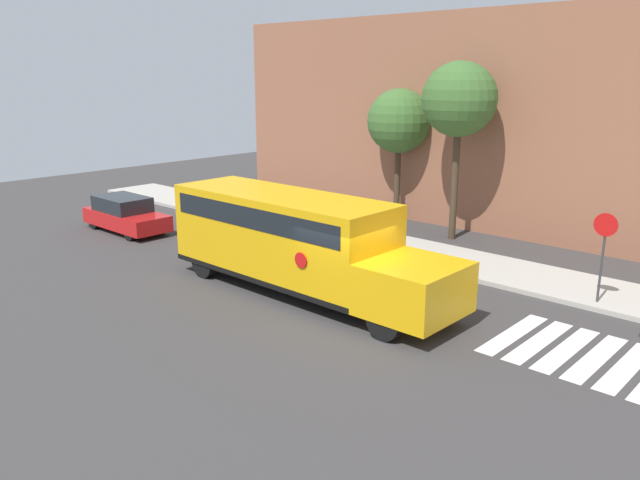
{
  "coord_description": "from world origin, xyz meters",
  "views": [
    {
      "loc": [
        10.46,
        -12.44,
        6.56
      ],
      "look_at": [
        -1.94,
        1.02,
        1.65
      ],
      "focal_mm": 35.0,
      "sensor_mm": 36.0,
      "label": 1
    }
  ],
  "objects_px": {
    "school_bus": "(294,238)",
    "tree_far_sidewalk": "(459,100)",
    "parked_car": "(125,214)",
    "stop_sign": "(603,246)",
    "tree_near_sidewalk": "(399,122)"
  },
  "relations": [
    {
      "from": "stop_sign",
      "to": "tree_far_sidewalk",
      "type": "distance_m",
      "value": 8.94
    },
    {
      "from": "parked_car",
      "to": "stop_sign",
      "type": "distance_m",
      "value": 18.67
    },
    {
      "from": "school_bus",
      "to": "tree_near_sidewalk",
      "type": "height_order",
      "value": "tree_near_sidewalk"
    },
    {
      "from": "school_bus",
      "to": "tree_far_sidewalk",
      "type": "relative_size",
      "value": 1.41
    },
    {
      "from": "parked_car",
      "to": "tree_far_sidewalk",
      "type": "bearing_deg",
      "value": 37.36
    },
    {
      "from": "school_bus",
      "to": "tree_far_sidewalk",
      "type": "distance_m",
      "value": 9.63
    },
    {
      "from": "school_bus",
      "to": "stop_sign",
      "type": "relative_size",
      "value": 3.56
    },
    {
      "from": "stop_sign",
      "to": "tree_far_sidewalk",
      "type": "height_order",
      "value": "tree_far_sidewalk"
    },
    {
      "from": "parked_car",
      "to": "tree_near_sidewalk",
      "type": "height_order",
      "value": "tree_near_sidewalk"
    },
    {
      "from": "school_bus",
      "to": "parked_car",
      "type": "height_order",
      "value": "school_bus"
    },
    {
      "from": "stop_sign",
      "to": "tree_near_sidewalk",
      "type": "distance_m",
      "value": 12.09
    },
    {
      "from": "school_bus",
      "to": "parked_car",
      "type": "bearing_deg",
      "value": 177.45
    },
    {
      "from": "parked_car",
      "to": "tree_far_sidewalk",
      "type": "distance_m",
      "value": 14.58
    },
    {
      "from": "school_bus",
      "to": "tree_far_sidewalk",
      "type": "height_order",
      "value": "tree_far_sidewalk"
    },
    {
      "from": "tree_near_sidewalk",
      "to": "tree_far_sidewalk",
      "type": "height_order",
      "value": "tree_far_sidewalk"
    }
  ]
}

